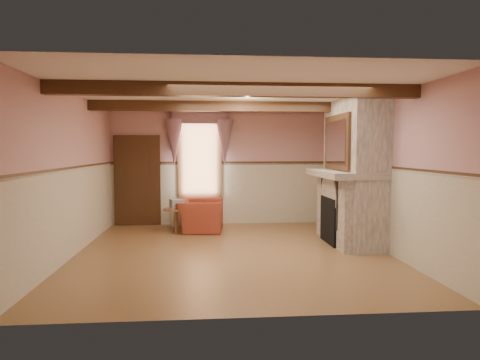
{
  "coord_description": "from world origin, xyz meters",
  "views": [
    {
      "loc": [
        -0.48,
        -7.5,
        1.82
      ],
      "look_at": [
        0.21,
        0.8,
        1.23
      ],
      "focal_mm": 32.0,
      "sensor_mm": 36.0,
      "label": 1
    }
  ],
  "objects": [
    {
      "name": "wall_front",
      "position": [
        0.0,
        -3.0,
        1.4
      ],
      "size": [
        5.5,
        0.02,
        2.8
      ],
      "primitive_type": "cube",
      "color": "tan",
      "rests_on": "floor"
    },
    {
      "name": "wall_left",
      "position": [
        -2.75,
        0.0,
        1.4
      ],
      "size": [
        0.02,
        6.0,
        2.8
      ],
      "primitive_type": "cube",
      "color": "tan",
      "rests_on": "floor"
    },
    {
      "name": "armchair",
      "position": [
        -0.57,
        2.06,
        0.35
      ],
      "size": [
        1.05,
        1.17,
        0.7
      ],
      "primitive_type": "imported",
      "rotation": [
        0.0,
        0.0,
        1.47
      ],
      "color": "maroon",
      "rests_on": "floor"
    },
    {
      "name": "oil_lamp",
      "position": [
        2.24,
        1.07,
        1.56
      ],
      "size": [
        0.11,
        0.11,
        0.28
      ],
      "primitive_type": "cylinder",
      "color": "#C38137",
      "rests_on": "mantel"
    },
    {
      "name": "chair_rail",
      "position": [
        0.0,
        0.0,
        1.5
      ],
      "size": [
        5.5,
        6.0,
        0.08
      ],
      "primitive_type": null,
      "color": "black",
      "rests_on": "wainscot"
    },
    {
      "name": "wall_right",
      "position": [
        2.75,
        0.0,
        1.4
      ],
      "size": [
        0.02,
        6.0,
        2.8
      ],
      "primitive_type": "cube",
      "color": "tan",
      "rests_on": "floor"
    },
    {
      "name": "book_stack",
      "position": [
        -1.09,
        1.82,
        0.65
      ],
      "size": [
        0.34,
        0.38,
        0.2
      ],
      "primitive_type": "cube",
      "rotation": [
        0.0,
        0.0,
        0.3
      ],
      "color": "#B7AD8C",
      "rests_on": "side_table"
    },
    {
      "name": "ceiling",
      "position": [
        0.0,
        0.0,
        2.8
      ],
      "size": [
        5.5,
        6.0,
        0.01
      ],
      "primitive_type": "cube",
      "color": "silver",
      "rests_on": "wall_back"
    },
    {
      "name": "ceiling_beam_front",
      "position": [
        0.0,
        -1.2,
        2.7
      ],
      "size": [
        5.5,
        0.18,
        0.2
      ],
      "primitive_type": "cube",
      "color": "black",
      "rests_on": "ceiling"
    },
    {
      "name": "bowl",
      "position": [
        2.24,
        0.76,
        1.46
      ],
      "size": [
        0.32,
        0.32,
        0.08
      ],
      "primitive_type": "imported",
      "color": "brown",
      "rests_on": "mantel"
    },
    {
      "name": "wall_back",
      "position": [
        0.0,
        3.0,
        1.4
      ],
      "size": [
        5.5,
        0.02,
        2.8
      ],
      "primitive_type": "cube",
      "color": "tan",
      "rests_on": "floor"
    },
    {
      "name": "ceiling_beam_back",
      "position": [
        0.0,
        1.2,
        2.7
      ],
      "size": [
        5.5,
        0.18,
        0.2
      ],
      "primitive_type": "cube",
      "color": "black",
      "rests_on": "ceiling"
    },
    {
      "name": "window_drapes",
      "position": [
        -0.6,
        2.88,
        2.25
      ],
      "size": [
        1.3,
        0.14,
        1.4
      ],
      "primitive_type": "cube",
      "color": "gray",
      "rests_on": "wall_back"
    },
    {
      "name": "window",
      "position": [
        -0.6,
        2.97,
        1.65
      ],
      "size": [
        1.06,
        0.08,
        2.02
      ],
      "primitive_type": "cube",
      "color": "white",
      "rests_on": "wall_back"
    },
    {
      "name": "door",
      "position": [
        -2.1,
        2.94,
        1.05
      ],
      "size": [
        1.1,
        0.1,
        2.1
      ],
      "primitive_type": "cube",
      "color": "black",
      "rests_on": "floor"
    },
    {
      "name": "overmantel_mirror",
      "position": [
        2.06,
        0.6,
        1.97
      ],
      "size": [
        0.06,
        1.44,
        1.04
      ],
      "primitive_type": "cube",
      "color": "silver",
      "rests_on": "fireplace"
    },
    {
      "name": "wainscot",
      "position": [
        0.0,
        0.0,
        0.75
      ],
      "size": [
        5.5,
        6.0,
        1.5
      ],
      "primitive_type": null,
      "color": "beige",
      "rests_on": "floor"
    },
    {
      "name": "candle_red",
      "position": [
        2.24,
        -0.1,
        1.5
      ],
      "size": [
        0.06,
        0.06,
        0.16
      ],
      "primitive_type": "cylinder",
      "color": "maroon",
      "rests_on": "mantel"
    },
    {
      "name": "mantel_clock",
      "position": [
        2.24,
        1.4,
        1.52
      ],
      "size": [
        0.14,
        0.24,
        0.2
      ],
      "primitive_type": "cube",
      "color": "black",
      "rests_on": "mantel"
    },
    {
      "name": "radiator",
      "position": [
        -0.94,
        2.7,
        0.3
      ],
      "size": [
        0.72,
        0.3,
        0.6
      ],
      "primitive_type": "cube",
      "rotation": [
        0.0,
        0.0,
        0.17
      ],
      "color": "silver",
      "rests_on": "floor"
    },
    {
      "name": "jar_yellow",
      "position": [
        2.24,
        -0.03,
        1.48
      ],
      "size": [
        0.06,
        0.06,
        0.12
      ],
      "primitive_type": "cylinder",
      "color": "gold",
      "rests_on": "mantel"
    },
    {
      "name": "side_table",
      "position": [
        -1.11,
        1.86,
        0.28
      ],
      "size": [
        0.76,
        0.76,
        0.55
      ],
      "primitive_type": "cylinder",
      "rotation": [
        0.0,
        0.0,
        0.43
      ],
      "color": "brown",
      "rests_on": "floor"
    },
    {
      "name": "fireplace",
      "position": [
        2.42,
        0.6,
        1.4
      ],
      "size": [
        0.85,
        2.0,
        2.8
      ],
      "primitive_type": "cube",
      "color": "gray",
      "rests_on": "floor"
    },
    {
      "name": "firebox",
      "position": [
        2.0,
        0.6,
        0.45
      ],
      "size": [
        0.2,
        0.95,
        0.9
      ],
      "primitive_type": "cube",
      "color": "black",
      "rests_on": "floor"
    },
    {
      "name": "floor",
      "position": [
        0.0,
        0.0,
        0.0
      ],
      "size": [
        5.5,
        6.0,
        0.01
      ],
      "primitive_type": "cube",
      "color": "brown",
      "rests_on": "ground"
    },
    {
      "name": "mantel",
      "position": [
        2.24,
        0.6,
        1.36
      ],
      "size": [
        1.05,
        2.05,
        0.12
      ],
      "primitive_type": "cube",
      "color": "gray",
      "rests_on": "fireplace"
    }
  ]
}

